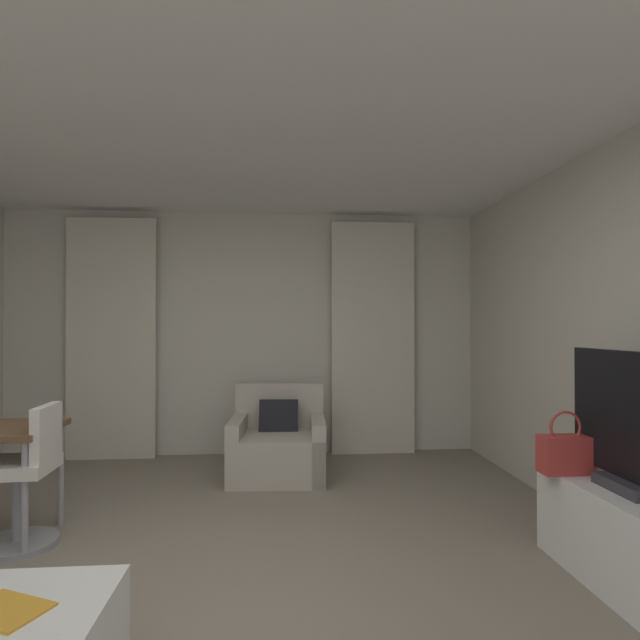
{
  "coord_description": "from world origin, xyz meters",
  "views": [
    {
      "loc": [
        0.33,
        -2.63,
        1.38
      ],
      "look_at": [
        0.67,
        1.35,
        1.42
      ],
      "focal_mm": 29.04,
      "sensor_mm": 36.0,
      "label": 1
    }
  ],
  "objects_px": {
    "desk_chair": "(24,484)",
    "tv_console": "(636,544)",
    "tv_flatscreen": "(630,426)",
    "magazine_open": "(5,610)",
    "armchair": "(278,446)",
    "handbag_primary": "(566,453)"
  },
  "relations": [
    {
      "from": "tv_console",
      "to": "tv_flatscreen",
      "type": "height_order",
      "value": "tv_flatscreen"
    },
    {
      "from": "desk_chair",
      "to": "tv_flatscreen",
      "type": "relative_size",
      "value": 0.94
    },
    {
      "from": "magazine_open",
      "to": "tv_flatscreen",
      "type": "xyz_separation_m",
      "value": [
        2.81,
        0.64,
        0.48
      ]
    },
    {
      "from": "armchair",
      "to": "handbag_primary",
      "type": "xyz_separation_m",
      "value": [
        1.68,
        -1.85,
        0.36
      ]
    },
    {
      "from": "tv_console",
      "to": "handbag_primary",
      "type": "relative_size",
      "value": 3.23
    },
    {
      "from": "tv_flatscreen",
      "to": "magazine_open",
      "type": "bearing_deg",
      "value": -167.12
    },
    {
      "from": "tv_console",
      "to": "tv_flatscreen",
      "type": "distance_m",
      "value": 0.6
    },
    {
      "from": "tv_console",
      "to": "desk_chair",
      "type": "bearing_deg",
      "value": 165.95
    },
    {
      "from": "armchair",
      "to": "desk_chair",
      "type": "xyz_separation_m",
      "value": [
        -1.59,
        -1.4,
        0.12
      ]
    },
    {
      "from": "armchair",
      "to": "desk_chair",
      "type": "bearing_deg",
      "value": -138.68
    },
    {
      "from": "armchair",
      "to": "magazine_open",
      "type": "distance_m",
      "value": 3.01
    },
    {
      "from": "armchair",
      "to": "tv_console",
      "type": "distance_m",
      "value": 2.9
    },
    {
      "from": "armchair",
      "to": "desk_chair",
      "type": "distance_m",
      "value": 2.12
    },
    {
      "from": "handbag_primary",
      "to": "tv_flatscreen",
      "type": "bearing_deg",
      "value": -67.18
    },
    {
      "from": "armchair",
      "to": "tv_flatscreen",
      "type": "height_order",
      "value": "tv_flatscreen"
    },
    {
      "from": "tv_flatscreen",
      "to": "handbag_primary",
      "type": "bearing_deg",
      "value": 112.82
    },
    {
      "from": "tv_console",
      "to": "handbag_primary",
      "type": "xyz_separation_m",
      "value": [
        -0.15,
        0.4,
        0.37
      ]
    },
    {
      "from": "desk_chair",
      "to": "handbag_primary",
      "type": "relative_size",
      "value": 2.39
    },
    {
      "from": "magazine_open",
      "to": "tv_flatscreen",
      "type": "relative_size",
      "value": 0.36
    },
    {
      "from": "tv_console",
      "to": "tv_flatscreen",
      "type": "relative_size",
      "value": 1.27
    },
    {
      "from": "desk_chair",
      "to": "tv_console",
      "type": "height_order",
      "value": "desk_chair"
    },
    {
      "from": "magazine_open",
      "to": "tv_console",
      "type": "xyz_separation_m",
      "value": [
        2.81,
        0.6,
        -0.12
      ]
    }
  ]
}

